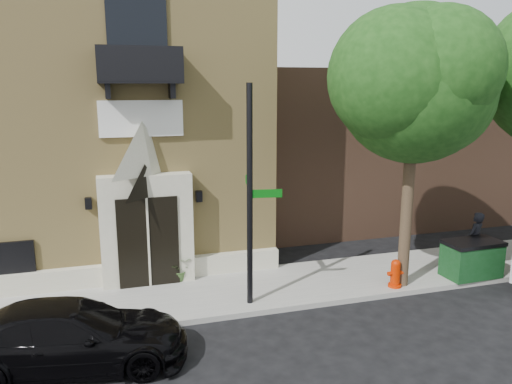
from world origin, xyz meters
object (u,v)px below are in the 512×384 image
street_sign (250,197)px  dumpster (472,258)px  black_sedan (71,336)px  fire_hydrant (395,273)px  pedestrian_near (475,240)px

street_sign → dumpster: (6.89, -0.13, -2.32)m
black_sedan → fire_hydrant: bearing=-73.0°
street_sign → pedestrian_near: size_ratio=3.21×
pedestrian_near → black_sedan: bearing=-13.6°
dumpster → street_sign: bearing=177.2°
dumpster → pedestrian_near: (0.61, 0.63, 0.33)m
fire_hydrant → pedestrian_near: bearing=12.0°
fire_hydrant → dumpster: (2.64, 0.06, 0.16)m
street_sign → pedestrian_near: (7.50, 0.50, -1.99)m
street_sign → dumpster: 7.27m
black_sedan → dumpster: 11.37m
street_sign → dumpster: street_sign is taller
street_sign → fire_hydrant: 4.92m
black_sedan → fire_hydrant: black_sedan is taller
black_sedan → dumpster: black_sedan is taller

